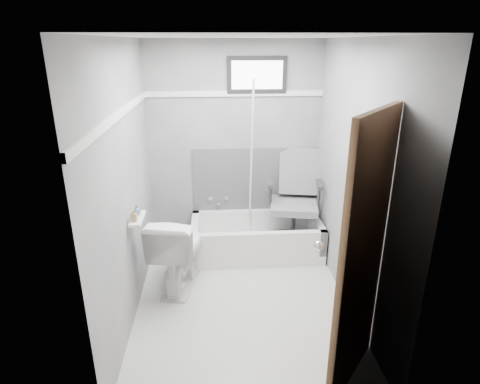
{
  "coord_description": "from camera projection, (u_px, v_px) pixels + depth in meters",
  "views": [
    {
      "loc": [
        -0.24,
        -3.26,
        2.36
      ],
      "look_at": [
        0.0,
        0.35,
        1.0
      ],
      "focal_mm": 30.0,
      "sensor_mm": 36.0,
      "label": 1
    }
  ],
  "objects": [
    {
      "name": "floor",
      "position": [
        242.0,
        301.0,
        3.89
      ],
      "size": [
        2.6,
        2.6,
        0.0
      ],
      "primitive_type": "plane",
      "color": "silver",
      "rests_on": "ground"
    },
    {
      "name": "ceiling",
      "position": [
        243.0,
        36.0,
        3.05
      ],
      "size": [
        2.6,
        2.6,
        0.0
      ],
      "primitive_type": "plane",
      "rotation": [
        3.14,
        0.0,
        0.0
      ],
      "color": "silver",
      "rests_on": "floor"
    },
    {
      "name": "wall_back",
      "position": [
        235.0,
        148.0,
        4.69
      ],
      "size": [
        2.0,
        0.02,
        2.4
      ],
      "primitive_type": "cube",
      "color": "slate",
      "rests_on": "floor"
    },
    {
      "name": "wall_front",
      "position": [
        260.0,
        261.0,
        2.26
      ],
      "size": [
        2.0,
        0.02,
        2.4
      ],
      "primitive_type": "cube",
      "color": "slate",
      "rests_on": "floor"
    },
    {
      "name": "wall_left",
      "position": [
        126.0,
        187.0,
        3.41
      ],
      "size": [
        0.02,
        2.6,
        2.4
      ],
      "primitive_type": "cube",
      "color": "slate",
      "rests_on": "floor"
    },
    {
      "name": "wall_right",
      "position": [
        356.0,
        182.0,
        3.54
      ],
      "size": [
        0.02,
        2.6,
        2.4
      ],
      "primitive_type": "cube",
      "color": "slate",
      "rests_on": "floor"
    },
    {
      "name": "bathtub",
      "position": [
        256.0,
        237.0,
        4.7
      ],
      "size": [
        1.5,
        0.7,
        0.42
      ],
      "primitive_type": null,
      "color": "white",
      "rests_on": "floor"
    },
    {
      "name": "office_chair",
      "position": [
        294.0,
        199.0,
        4.61
      ],
      "size": [
        0.72,
        0.72,
        1.08
      ],
      "primitive_type": null,
      "rotation": [
        0.0,
        0.0,
        -0.18
      ],
      "color": "slate",
      "rests_on": "bathtub"
    },
    {
      "name": "toilet",
      "position": [
        179.0,
        250.0,
        4.03
      ],
      "size": [
        0.6,
        0.88,
        0.8
      ],
      "primitive_type": "imported",
      "rotation": [
        0.0,
        0.0,
        2.95
      ],
      "color": "white",
      "rests_on": "floor"
    },
    {
      "name": "door",
      "position": [
        421.0,
        283.0,
        2.41
      ],
      "size": [
        0.78,
        0.78,
        2.0
      ],
      "primitive_type": null,
      "color": "brown",
      "rests_on": "floor"
    },
    {
      "name": "window",
      "position": [
        257.0,
        75.0,
        4.4
      ],
      "size": [
        0.66,
        0.04,
        0.4
      ],
      "primitive_type": null,
      "color": "black",
      "rests_on": "wall_back"
    },
    {
      "name": "backerboard",
      "position": [
        255.0,
        180.0,
        4.83
      ],
      "size": [
        1.5,
        0.02,
        0.78
      ],
      "primitive_type": "cube",
      "color": "#4C4C4F",
      "rests_on": "wall_back"
    },
    {
      "name": "trim_back",
      "position": [
        234.0,
        94.0,
        4.46
      ],
      "size": [
        2.0,
        0.02,
        0.06
      ],
      "primitive_type": "cube",
      "color": "white",
      "rests_on": "wall_back"
    },
    {
      "name": "trim_left",
      "position": [
        120.0,
        114.0,
        3.19
      ],
      "size": [
        0.02,
        2.6,
        0.06
      ],
      "primitive_type": "cube",
      "color": "white",
      "rests_on": "wall_left"
    },
    {
      "name": "pole",
      "position": [
        251.0,
        165.0,
        4.53
      ],
      "size": [
        0.02,
        0.36,
        1.93
      ],
      "primitive_type": "cylinder",
      "rotation": [
        0.17,
        0.0,
        0.0
      ],
      "color": "silver",
      "rests_on": "bathtub"
    },
    {
      "name": "shelf",
      "position": [
        137.0,
        219.0,
        3.53
      ],
      "size": [
        0.1,
        0.32,
        0.02
      ],
      "primitive_type": "cube",
      "color": "white",
      "rests_on": "wall_left"
    },
    {
      "name": "soap_bottle_a",
      "position": [
        134.0,
        216.0,
        3.43
      ],
      "size": [
        0.05,
        0.05,
        0.11
      ],
      "primitive_type": "imported",
      "rotation": [
        0.0,
        0.0,
        -0.09
      ],
      "color": "#9B7F4D",
      "rests_on": "shelf"
    },
    {
      "name": "soap_bottle_b",
      "position": [
        137.0,
        210.0,
        3.56
      ],
      "size": [
        0.08,
        0.08,
        0.09
      ],
      "primitive_type": "imported",
      "rotation": [
        0.0,
        0.0,
        0.18
      ],
      "color": "#45687E",
      "rests_on": "shelf"
    },
    {
      "name": "faucet",
      "position": [
        219.0,
        200.0,
        4.87
      ],
      "size": [
        0.26,
        0.1,
        0.16
      ],
      "primitive_type": null,
      "color": "silver",
      "rests_on": "wall_back"
    }
  ]
}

